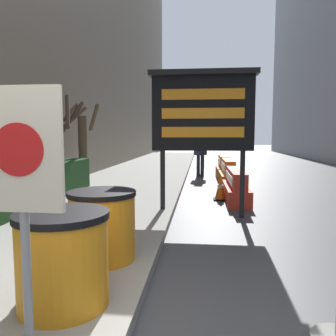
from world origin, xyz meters
The scene contains 12 objects.
hedge_strip centered at (-3.22, 3.97, 0.56)m, with size 0.90×6.85×0.84m.
bare_tree centered at (-3.22, 7.88, 1.59)m, with size 1.24×1.31×2.82m.
barrel_drum_foreground centered at (-0.65, 0.59, 0.56)m, with size 0.82×0.82×0.84m.
barrel_drum_middle centered at (-0.63, 1.69, 0.56)m, with size 0.82×0.82×0.84m.
warning_sign centered at (-0.59, -0.12, 1.40)m, with size 0.56×0.08×1.81m.
message_board centered at (0.58, 4.51, 2.11)m, with size 2.13×0.36×2.92m.
jersey_barrier_red_striped centered at (1.44, 6.25, 0.35)m, with size 0.54×2.17×0.80m.
jersey_barrier_orange_near centered at (1.44, 8.64, 0.39)m, with size 0.51×1.91×0.89m.
jersey_barrier_orange_far centered at (1.44, 10.75, 0.39)m, with size 0.54×1.83×0.89m.
traffic_cone_near centered at (1.06, 6.31, 0.30)m, with size 0.35×0.35×0.62m.
traffic_light_near_curb centered at (0.68, 14.26, 2.93)m, with size 0.28×0.44×4.05m.
pedestrian_worker centered at (0.54, 11.24, 1.07)m, with size 0.53×0.54×1.81m.
Camera 1 is at (0.55, -2.09, 1.64)m, focal length 35.00 mm.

